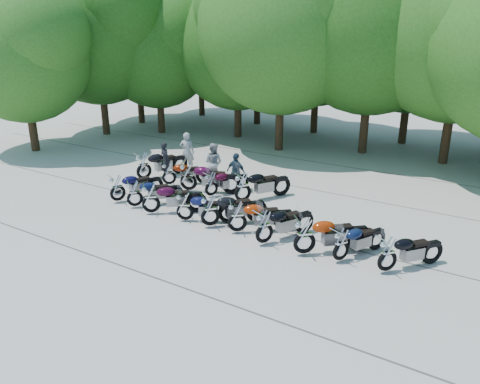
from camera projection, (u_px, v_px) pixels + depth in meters
The scene contains 32 objects.
ground at pixel (215, 237), 15.11m from camera, with size 90.00×90.00×0.00m, color #A19B92.
tree_0 at pixel (136, 42), 31.38m from camera, with size 7.50×7.50×9.21m.
tree_1 at pixel (157, 50), 28.42m from camera, with size 6.97×6.97×8.55m.
tree_2 at pixel (238, 47), 27.22m from camera, with size 7.31×7.31×8.97m.
tree_3 at pixel (282, 29), 23.77m from camera, with size 8.70×8.70×10.67m.
tree_4 at pixel (374, 22), 23.08m from camera, with size 9.13×9.13×11.20m.
tree_5 at pixel (463, 23), 21.15m from camera, with size 9.04×9.04×11.10m.
tree_9 at pixel (200, 40), 34.09m from camera, with size 7.59×7.59×9.32m.
tree_10 at pixel (258, 39), 30.93m from camera, with size 7.78×7.78×9.55m.
tree_11 at pixel (318, 43), 28.28m from camera, with size 7.56×7.56×9.28m.
tree_12 at pixel (414, 40), 25.45m from camera, with size 7.88×7.88×9.67m.
tree_16 at pixel (22, 55), 24.04m from camera, with size 6.97×6.97×8.55m.
tree_17 at pixel (97, 34), 27.63m from camera, with size 8.31×8.31×10.20m.
motorcycle_0 at pixel (117, 187), 17.92m from camera, with size 0.66×2.17×1.23m, color #0E0C36, non-canonical shape.
motorcycle_1 at pixel (135, 193), 17.39m from camera, with size 0.64×2.10×1.19m, color #0C1436, non-canonical shape.
motorcycle_2 at pixel (151, 197), 16.76m from camera, with size 0.69×2.27×1.28m, color #32061F, non-canonical shape.
motorcycle_3 at pixel (185, 205), 16.14m from camera, with size 0.64×2.10×1.19m, color #0D113A, non-canonical shape.
motorcycle_4 at pixel (210, 209), 15.64m from camera, with size 0.70×2.31×1.30m, color black, non-canonical shape.
motorcycle_5 at pixel (237, 216), 15.20m from camera, with size 0.67×2.20×1.24m, color #992805, non-canonical shape.
motorcycle_6 at pixel (264, 226), 14.39m from camera, with size 0.68×2.23×1.26m, color black, non-canonical shape.
motorcycle_7 at pixel (305, 235), 13.69m from camera, with size 0.72×2.38×1.34m, color #942705, non-canonical shape.
motorcycle_8 at pixel (341, 243), 13.34m from camera, with size 0.62×2.05×1.16m, color #0C1738, non-canonical shape.
motorcycle_9 at pixel (388, 253), 12.73m from camera, with size 0.65×2.12×1.20m, color black, non-canonical shape.
motorcycle_10 at pixel (144, 165), 20.45m from camera, with size 0.76×2.50×1.41m, color black, non-canonical shape.
motorcycle_11 at pixel (169, 172), 19.83m from camera, with size 0.63×2.07×1.17m, color maroon, non-canonical shape.
motorcycle_12 at pixel (188, 175), 19.06m from camera, with size 0.75×2.47×1.40m, color #3E0828, non-canonical shape.
motorcycle_13 at pixel (211, 183), 18.49m from camera, with size 0.62×2.04×1.15m, color #39071C, non-canonical shape.
motorcycle_14 at pixel (243, 186), 17.82m from camera, with size 0.74×2.43×1.38m, color black, non-canonical shape.
rider_0 at pixel (165, 160), 20.87m from camera, with size 0.59×0.39×1.62m, color black.
rider_1 at pixel (213, 163), 20.17m from camera, with size 0.85×0.66×1.76m, color #A1A1A4.
rider_2 at pixel (236, 172), 19.10m from camera, with size 0.94×0.39×1.61m, color #213746.
rider_3 at pixel (187, 152), 21.63m from camera, with size 0.68×0.45×1.88m, color #9A9B9D.
Camera 1 is at (7.98, -11.23, 6.42)m, focal length 35.00 mm.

